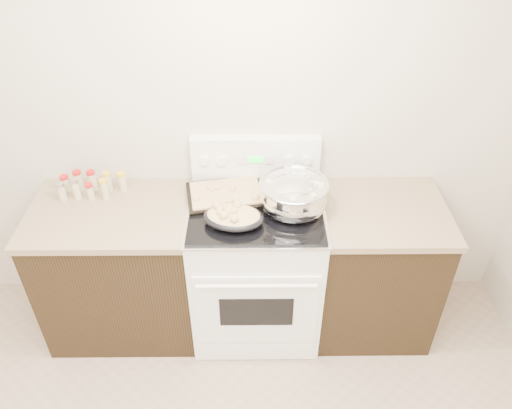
{
  "coord_description": "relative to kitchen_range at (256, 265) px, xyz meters",
  "views": [
    {
      "loc": [
        0.33,
        -0.81,
        2.64
      ],
      "look_at": [
        0.35,
        1.37,
        1.0
      ],
      "focal_mm": 35.0,
      "sensor_mm": 36.0,
      "label": 1
    }
  ],
  "objects": [
    {
      "name": "counter_right",
      "position": [
        0.73,
        0.01,
        -0.03
      ],
      "size": [
        0.73,
        0.67,
        0.92
      ],
      "color": "black",
      "rests_on": "ground"
    },
    {
      "name": "room_shell",
      "position": [
        -0.35,
        -1.42,
        1.21
      ],
      "size": [
        4.1,
        3.6,
        2.75
      ],
      "color": "beige",
      "rests_on": "ground"
    },
    {
      "name": "baking_sheet",
      "position": [
        -0.17,
        0.1,
        0.47
      ],
      "size": [
        0.49,
        0.38,
        0.06
      ],
      "color": "black",
      "rests_on": "kitchen_range"
    },
    {
      "name": "wooden_spoon",
      "position": [
        -0.2,
        -0.14,
        0.46
      ],
      "size": [
        0.18,
        0.2,
        0.04
      ],
      "color": "#A2824A",
      "rests_on": "kitchen_range"
    },
    {
      "name": "roasting_pan",
      "position": [
        -0.12,
        -0.15,
        0.5
      ],
      "size": [
        0.36,
        0.28,
        0.11
      ],
      "color": "black",
      "rests_on": "kitchen_range"
    },
    {
      "name": "blue_ladle",
      "position": [
        0.27,
        -0.06,
        0.48
      ],
      "size": [
        0.19,
        0.22,
        0.09
      ],
      "color": "#A0E8EF",
      "rests_on": "kitchen_range"
    },
    {
      "name": "counter_left",
      "position": [
        -0.83,
        0.01,
        -0.03
      ],
      "size": [
        0.93,
        0.67,
        0.92
      ],
      "color": "black",
      "rests_on": "ground"
    },
    {
      "name": "mixing_bowl",
      "position": [
        0.21,
        -0.02,
        0.54
      ],
      "size": [
        0.41,
        0.41,
        0.22
      ],
      "color": "silver",
      "rests_on": "kitchen_range"
    },
    {
      "name": "kitchen_range",
      "position": [
        0.0,
        0.0,
        0.0
      ],
      "size": [
        0.78,
        0.73,
        1.22
      ],
      "color": "white",
      "rests_on": "ground"
    },
    {
      "name": "spice_jars",
      "position": [
        -0.98,
        0.17,
        0.49
      ],
      "size": [
        0.39,
        0.15,
        0.13
      ],
      "color": "#BFB28C",
      "rests_on": "counter_left"
    }
  ]
}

